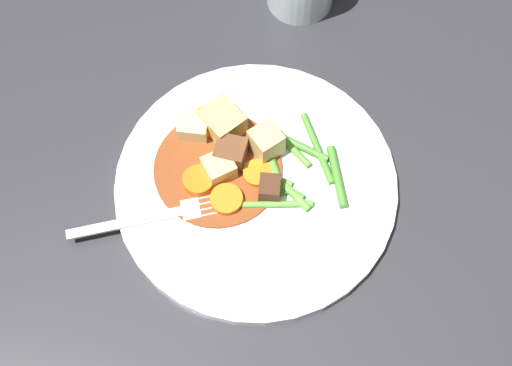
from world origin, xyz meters
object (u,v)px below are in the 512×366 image
Objects in this scene: potato_chunk_2 at (222,122)px; meat_chunk_1 at (270,188)px; carrot_slice_0 at (253,173)px; carrot_slice_1 at (227,200)px; fork at (161,216)px; carrot_slice_3 at (209,122)px; potato_chunk_3 at (266,142)px; meat_chunk_0 at (231,153)px; carrot_slice_2 at (199,181)px; dinner_plate at (256,186)px; potato_chunk_1 at (219,168)px; potato_chunk_0 at (194,127)px.

potato_chunk_2 reaches higher than meat_chunk_1.
carrot_slice_1 is at bearing 56.65° from carrot_slice_0.
carrot_slice_0 is 0.17× the size of fork.
carrot_slice_1 is 1.38× the size of meat_chunk_1.
potato_chunk_2 is at bearing 171.17° from carrot_slice_3.
meat_chunk_0 is at bearing 22.43° from potato_chunk_3.
carrot_slice_2 is at bearing 18.52° from carrot_slice_0.
dinner_plate is at bearing 118.49° from carrot_slice_0.
potato_chunk_1 is at bearing -132.66° from fork.
carrot_slice_3 is 0.07m from potato_chunk_3.
carrot_slice_2 is (0.03, -0.02, 0.00)m from carrot_slice_1.
meat_chunk_1 is (-0.04, -0.02, 0.01)m from carrot_slice_1.
fork is at bearing 42.98° from potato_chunk_3.
potato_chunk_1 is at bearing -141.78° from carrot_slice_2.
potato_chunk_2 reaches higher than potato_chunk_1.
potato_chunk_1 is 0.73× the size of potato_chunk_2.
carrot_slice_1 is at bearing -158.57° from fork.
meat_chunk_1 reaches higher than fork.
carrot_slice_1 is at bearing 121.73° from potato_chunk_0.
carrot_slice_0 is 0.92× the size of carrot_slice_2.
fork is at bearing 74.41° from carrot_slice_3.
dinner_plate is at bearing 171.62° from potato_chunk_1.
carrot_slice_2 is at bearing -128.42° from fork.
fork is (0.05, 0.05, -0.01)m from potato_chunk_1.
potato_chunk_2 is 1.14× the size of potato_chunk_3.
potato_chunk_1 is (-0.02, -0.01, 0.01)m from carrot_slice_2.
potato_chunk_0 is 1.05× the size of potato_chunk_1.
meat_chunk_0 reaches higher than carrot_slice_3.
potato_chunk_3 is 0.05m from meat_chunk_1.
potato_chunk_1 is 0.83× the size of potato_chunk_3.
carrot_slice_1 is 1.08× the size of potato_chunk_0.
dinner_plate is 0.09m from potato_chunk_0.
potato_chunk_1 is at bearing 64.05° from meat_chunk_0.
meat_chunk_0 reaches higher than carrot_slice_2.
potato_chunk_3 reaches higher than potato_chunk_2.
carrot_slice_0 is 0.97× the size of potato_chunk_0.
dinner_plate is at bearing 140.45° from meat_chunk_0.
dinner_plate is at bearing 134.22° from carrot_slice_3.
dinner_plate is at bearing 145.60° from potato_chunk_0.
potato_chunk_1 is (0.03, 0.00, 0.01)m from carrot_slice_0.
fork is at bearing 80.31° from potato_chunk_0.
potato_chunk_2 is (0.04, -0.06, 0.02)m from dinner_plate.
carrot_slice_3 is at bearing -50.93° from meat_chunk_0.
carrot_slice_3 is (0.03, -0.08, 0.00)m from carrot_slice_1.
potato_chunk_2 reaches higher than fork.
carrot_slice_1 reaches higher than carrot_slice_0.
carrot_slice_3 reaches higher than fork.
potato_chunk_3 is at bearing 161.25° from carrot_slice_3.
potato_chunk_2 is at bearing -78.64° from carrot_slice_1.
potato_chunk_1 is 0.07m from fork.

